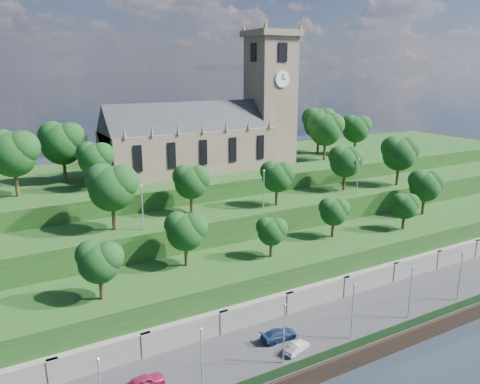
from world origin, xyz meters
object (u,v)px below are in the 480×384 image
car_middle (296,347)px  car_right (279,335)px  car_left (144,382)px  church (212,130)px

car_middle → car_right: bearing=-10.2°
car_left → car_right: size_ratio=0.92×
car_right → car_middle: bearing=-172.1°
car_left → car_middle: (17.51, -2.47, -0.15)m
car_right → car_left: bearing=93.3°
church → car_left: (-27.76, -40.03, -19.78)m
car_left → car_right: 17.15m
car_left → car_right: car_left is taller
car_middle → car_right: size_ratio=0.76×
car_left → car_middle: car_left is taller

